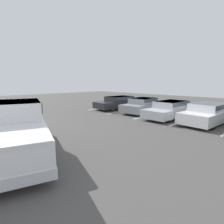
{
  "coord_description": "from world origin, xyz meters",
  "views": [
    {
      "loc": [
        7.87,
        -1.93,
        2.55
      ],
      "look_at": [
        1.34,
        4.27,
        1.0
      ],
      "focal_mm": 28.0,
      "sensor_mm": 36.0,
      "label": 1
    }
  ],
  "objects_px": {
    "parked_sedan_b": "(143,105)",
    "pickup_truck": "(13,128)",
    "parked_sedan_c": "(171,109)",
    "parked_sedan_a": "(119,102)",
    "traffic_cone": "(18,120)",
    "parked_sedan_d": "(207,113)"
  },
  "relations": [
    {
      "from": "parked_sedan_a",
      "to": "parked_sedan_d",
      "type": "height_order",
      "value": "parked_sedan_d"
    },
    {
      "from": "parked_sedan_a",
      "to": "parked_sedan_c",
      "type": "height_order",
      "value": "parked_sedan_c"
    },
    {
      "from": "parked_sedan_b",
      "to": "traffic_cone",
      "type": "height_order",
      "value": "parked_sedan_b"
    },
    {
      "from": "parked_sedan_b",
      "to": "traffic_cone",
      "type": "distance_m",
      "value": 9.33
    },
    {
      "from": "parked_sedan_a",
      "to": "traffic_cone",
      "type": "xyz_separation_m",
      "value": [
        0.15,
        -8.96,
        -0.37
      ]
    },
    {
      "from": "parked_sedan_c",
      "to": "traffic_cone",
      "type": "distance_m",
      "value": 10.16
    },
    {
      "from": "pickup_truck",
      "to": "parked_sedan_c",
      "type": "distance_m",
      "value": 10.07
    },
    {
      "from": "parked_sedan_b",
      "to": "parked_sedan_c",
      "type": "bearing_deg",
      "value": 77.01
    },
    {
      "from": "pickup_truck",
      "to": "parked_sedan_d",
      "type": "bearing_deg",
      "value": 89.72
    },
    {
      "from": "pickup_truck",
      "to": "parked_sedan_b",
      "type": "relative_size",
      "value": 1.41
    },
    {
      "from": "parked_sedan_b",
      "to": "parked_sedan_c",
      "type": "xyz_separation_m",
      "value": [
        2.74,
        -0.35,
        -0.0
      ]
    },
    {
      "from": "parked_sedan_c",
      "to": "traffic_cone",
      "type": "relative_size",
      "value": 8.12
    },
    {
      "from": "pickup_truck",
      "to": "parked_sedan_a",
      "type": "height_order",
      "value": "pickup_truck"
    },
    {
      "from": "parked_sedan_c",
      "to": "parked_sedan_d",
      "type": "height_order",
      "value": "parked_sedan_d"
    },
    {
      "from": "parked_sedan_d",
      "to": "parked_sedan_c",
      "type": "bearing_deg",
      "value": -88.35
    },
    {
      "from": "pickup_truck",
      "to": "parked_sedan_d",
      "type": "xyz_separation_m",
      "value": [
        3.16,
        9.98,
        -0.26
      ]
    },
    {
      "from": "parked_sedan_c",
      "to": "parked_sedan_d",
      "type": "distance_m",
      "value": 2.46
    },
    {
      "from": "parked_sedan_a",
      "to": "traffic_cone",
      "type": "bearing_deg",
      "value": 6.03
    },
    {
      "from": "parked_sedan_a",
      "to": "parked_sedan_c",
      "type": "bearing_deg",
      "value": 91.11
    },
    {
      "from": "parked_sedan_b",
      "to": "traffic_cone",
      "type": "bearing_deg",
      "value": -22.35
    },
    {
      "from": "parked_sedan_c",
      "to": "parked_sedan_a",
      "type": "bearing_deg",
      "value": -93.19
    },
    {
      "from": "parked_sedan_b",
      "to": "pickup_truck",
      "type": "bearing_deg",
      "value": 5.51
    }
  ]
}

